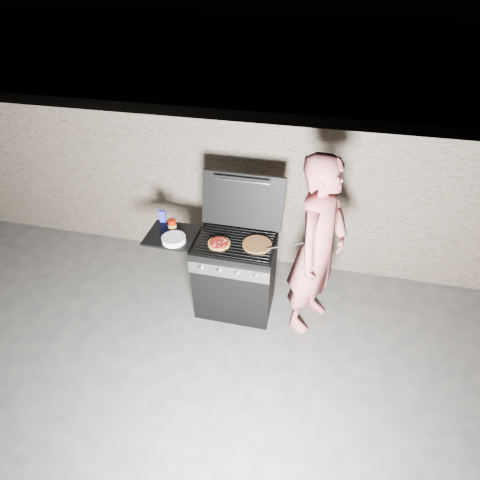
% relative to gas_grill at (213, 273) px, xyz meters
% --- Properties ---
extents(ground, '(50.00, 50.00, 0.00)m').
position_rel_gas_grill_xyz_m(ground, '(0.25, 0.00, -0.46)').
color(ground, '#3C3C3C').
extents(stone_wall, '(8.00, 0.35, 1.80)m').
position_rel_gas_grill_xyz_m(stone_wall, '(0.25, 1.05, 0.44)').
color(stone_wall, '#756858').
rests_on(stone_wall, ground).
extents(gas_grill, '(1.34, 0.79, 0.91)m').
position_rel_gas_grill_xyz_m(gas_grill, '(0.00, 0.00, 0.00)').
color(gas_grill, black).
rests_on(gas_grill, ground).
extents(pizza_topped, '(0.27, 0.27, 0.02)m').
position_rel_gas_grill_xyz_m(pizza_topped, '(0.10, -0.06, 0.47)').
color(pizza_topped, '#B58D36').
rests_on(pizza_topped, gas_grill).
extents(pizza_plain, '(0.34, 0.34, 0.02)m').
position_rel_gas_grill_xyz_m(pizza_plain, '(0.47, 0.01, 0.46)').
color(pizza_plain, '#B77D38').
rests_on(pizza_plain, gas_grill).
extents(sauce_jar, '(0.11, 0.11, 0.13)m').
position_rel_gas_grill_xyz_m(sauce_jar, '(-0.43, 0.08, 0.51)').
color(sauce_jar, '#810F00').
rests_on(sauce_jar, gas_grill).
extents(blue_carton, '(0.07, 0.05, 0.14)m').
position_rel_gas_grill_xyz_m(blue_carton, '(-0.58, 0.19, 0.52)').
color(blue_carton, '#1E21C3').
rests_on(blue_carton, gas_grill).
extents(plate_stack, '(0.30, 0.30, 0.05)m').
position_rel_gas_grill_xyz_m(plate_stack, '(-0.35, -0.10, 0.47)').
color(plate_stack, white).
rests_on(plate_stack, gas_grill).
extents(person, '(0.71, 0.83, 1.93)m').
position_rel_gas_grill_xyz_m(person, '(1.05, 0.01, 0.51)').
color(person, '#AE5554').
rests_on(person, ground).
extents(tongs, '(0.49, 0.14, 0.10)m').
position_rel_gas_grill_xyz_m(tongs, '(0.75, 0.00, 0.51)').
color(tongs, black).
rests_on(tongs, gas_grill).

